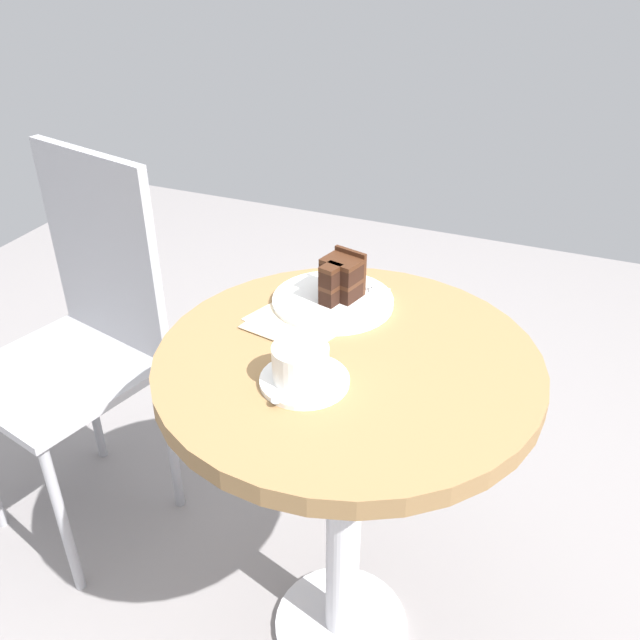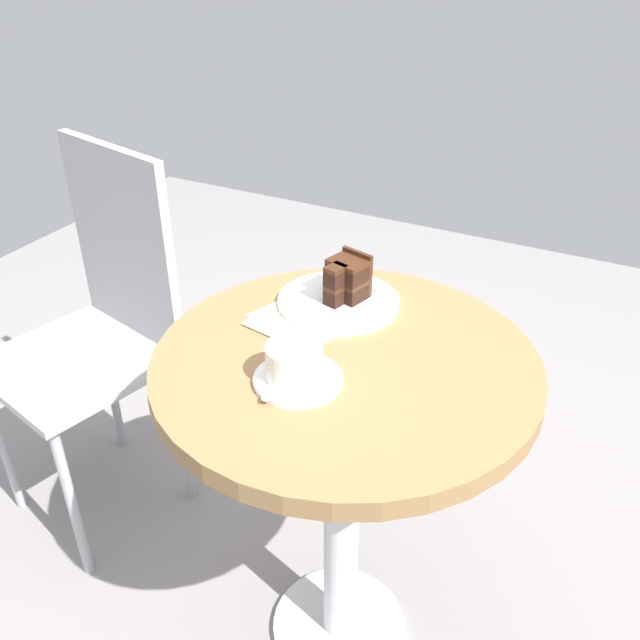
# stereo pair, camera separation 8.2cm
# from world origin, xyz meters

# --- Properties ---
(ground_plane) EXTENTS (4.40, 4.40, 0.01)m
(ground_plane) POSITION_xyz_m (0.00, 0.00, -0.01)
(ground_plane) COLOR gray
(ground_plane) RESTS_ON ground
(cafe_table) EXTENTS (0.65, 0.65, 0.74)m
(cafe_table) POSITION_xyz_m (0.00, 0.00, 0.60)
(cafe_table) COLOR olive
(cafe_table) RESTS_ON ground
(saucer) EXTENTS (0.14, 0.14, 0.01)m
(saucer) POSITION_xyz_m (-0.10, 0.04, 0.74)
(saucer) COLOR white
(saucer) RESTS_ON cafe_table
(coffee_cup) EXTENTS (0.12, 0.09, 0.06)m
(coffee_cup) POSITION_xyz_m (-0.10, 0.04, 0.77)
(coffee_cup) COLOR white
(coffee_cup) RESTS_ON saucer
(teaspoon) EXTENTS (0.08, 0.09, 0.00)m
(teaspoon) POSITION_xyz_m (-0.15, 0.03, 0.75)
(teaspoon) COLOR silver
(teaspoon) RESTS_ON saucer
(cake_plate) EXTENTS (0.23, 0.23, 0.01)m
(cake_plate) POSITION_xyz_m (0.15, 0.09, 0.74)
(cake_plate) COLOR white
(cake_plate) RESTS_ON cafe_table
(cake_slice) EXTENTS (0.09, 0.08, 0.09)m
(cake_slice) POSITION_xyz_m (0.16, 0.08, 0.79)
(cake_slice) COLOR black
(cake_slice) RESTS_ON cake_plate
(fork) EXTENTS (0.02, 0.15, 0.00)m
(fork) POSITION_xyz_m (0.21, 0.05, 0.75)
(fork) COLOR silver
(fork) RESTS_ON cake_plate
(napkin) EXTENTS (0.21, 0.21, 0.00)m
(napkin) POSITION_xyz_m (0.08, 0.12, 0.74)
(napkin) COLOR beige
(napkin) RESTS_ON cafe_table
(cafe_chair) EXTENTS (0.46, 0.46, 0.94)m
(cafe_chair) POSITION_xyz_m (0.14, 0.71, 0.55)
(cafe_chair) COLOR #9E9EA3
(cafe_chair) RESTS_ON ground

